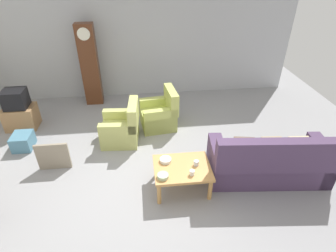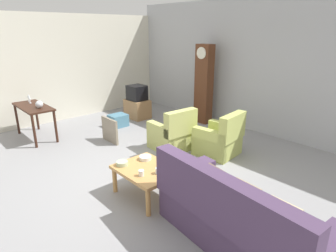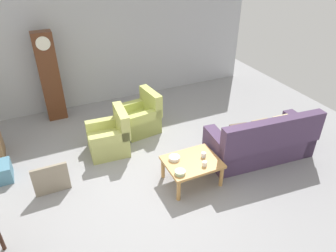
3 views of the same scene
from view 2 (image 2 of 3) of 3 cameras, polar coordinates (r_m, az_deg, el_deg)
ground_plane at (r=5.25m, az=-4.99°, el=-9.57°), size 10.40×10.40×0.00m
garage_door_wall at (r=7.42m, az=17.62°, el=11.07°), size 8.40×0.16×3.20m
pegboard_wall_left at (r=8.58m, az=-20.77°, el=10.59°), size 0.12×6.40×2.88m
couch_floral at (r=3.63m, az=13.34°, el=-17.87°), size 2.17×1.07×1.04m
armchair_olive_near at (r=6.18m, az=0.91°, el=-1.90°), size 0.84×0.81×0.92m
armchair_olive_far at (r=6.00m, az=10.18°, el=-2.86°), size 0.88×0.85×0.92m
coffee_table_wood at (r=4.48m, az=-4.17°, el=-9.12°), size 0.96×0.76×0.46m
console_table_dark at (r=7.40m, az=-25.09°, el=2.78°), size 1.30×0.56×0.79m
grandfather_clock at (r=7.86m, az=7.12°, el=8.19°), size 0.44×0.30×2.11m
tv_stand_cabinet at (r=8.43m, az=-6.08°, el=3.41°), size 0.68×0.52×0.53m
tv_crt at (r=8.31m, az=-6.19°, el=6.58°), size 0.48×0.44×0.42m
framed_picture_leaning at (r=6.70m, az=-11.47°, el=-0.84°), size 0.60×0.05×0.56m
storage_box_blue at (r=7.77m, az=-9.85°, el=1.10°), size 0.38×0.45×0.32m
glass_dome_cloche at (r=7.09m, az=-24.18°, el=3.95°), size 0.16×0.16×0.16m
cup_white_porcelain at (r=4.23m, az=-5.32°, el=-9.26°), size 0.08×0.08×0.09m
cup_blue_rimmed at (r=4.28m, az=-1.93°, el=-8.85°), size 0.09×0.09×0.09m
bowl_white_stacked at (r=4.72m, az=-4.53°, el=-6.30°), size 0.20×0.20×0.06m
bowl_shallow_green at (r=4.58m, az=-9.08°, el=-7.30°), size 0.19×0.19×0.06m
wine_glass_tall at (r=7.83m, az=-25.92°, el=5.27°), size 0.07×0.07×0.19m
wine_glass_mid at (r=7.61m, az=-25.79°, el=4.99°), size 0.07×0.07×0.19m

